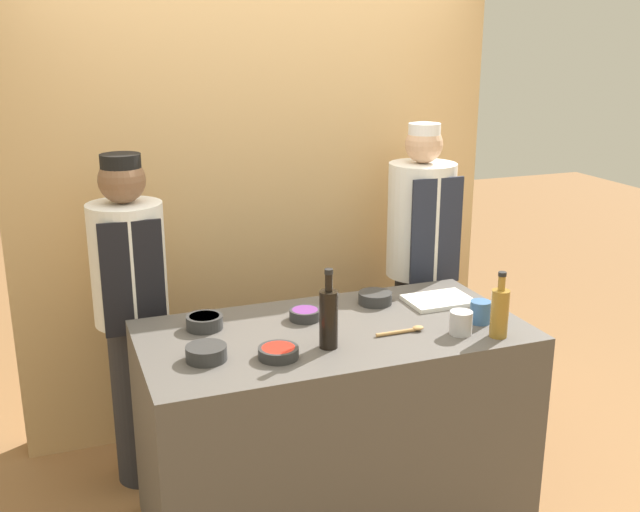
% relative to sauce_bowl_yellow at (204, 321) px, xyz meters
% --- Properties ---
extents(cabinet_wall, '(2.63, 0.18, 2.40)m').
position_rel_sauce_bowl_yellow_xyz_m(cabinet_wall, '(0.51, 0.94, 0.22)').
color(cabinet_wall, tan).
rests_on(cabinet_wall, ground_plane).
extents(counter, '(1.64, 0.84, 0.95)m').
position_rel_sauce_bowl_yellow_xyz_m(counter, '(0.51, -0.20, -0.51)').
color(counter, '#514C47').
rests_on(counter, ground_plane).
extents(sauce_bowl_yellow, '(0.16, 0.16, 0.06)m').
position_rel_sauce_bowl_yellow_xyz_m(sauce_bowl_yellow, '(0.00, 0.00, 0.00)').
color(sauce_bowl_yellow, '#2D2D2D').
rests_on(sauce_bowl_yellow, counter).
extents(sauce_bowl_red, '(0.16, 0.16, 0.04)m').
position_rel_sauce_bowl_yellow_xyz_m(sauce_bowl_red, '(0.21, -0.40, -0.01)').
color(sauce_bowl_red, '#2D2D2D').
rests_on(sauce_bowl_red, counter).
extents(sauce_bowl_purple, '(0.14, 0.14, 0.05)m').
position_rel_sauce_bowl_yellow_xyz_m(sauce_bowl_purple, '(0.44, -0.05, -0.01)').
color(sauce_bowl_purple, '#2D2D2D').
rests_on(sauce_bowl_purple, counter).
extents(sauce_bowl_brown, '(0.16, 0.16, 0.06)m').
position_rel_sauce_bowl_yellow_xyz_m(sauce_bowl_brown, '(-0.06, -0.32, -0.00)').
color(sauce_bowl_brown, '#2D2D2D').
rests_on(sauce_bowl_brown, counter).
extents(sauce_bowl_white, '(0.16, 0.16, 0.05)m').
position_rel_sauce_bowl_yellow_xyz_m(sauce_bowl_white, '(0.81, 0.03, -0.00)').
color(sauce_bowl_white, '#2D2D2D').
rests_on(sauce_bowl_white, counter).
extents(cutting_board, '(0.30, 0.22, 0.02)m').
position_rel_sauce_bowl_yellow_xyz_m(cutting_board, '(1.10, -0.07, -0.02)').
color(cutting_board, white).
rests_on(cutting_board, counter).
extents(bottle_soy, '(0.08, 0.08, 0.33)m').
position_rel_sauce_bowl_yellow_xyz_m(bottle_soy, '(0.42, -0.37, 0.10)').
color(bottle_soy, black).
rests_on(bottle_soy, counter).
extents(bottle_vinegar, '(0.07, 0.07, 0.28)m').
position_rel_sauce_bowl_yellow_xyz_m(bottle_vinegar, '(1.13, -0.52, 0.08)').
color(bottle_vinegar, olive).
rests_on(bottle_vinegar, counter).
extents(cup_steel, '(0.10, 0.10, 0.10)m').
position_rel_sauce_bowl_yellow_xyz_m(cup_steel, '(0.99, -0.44, 0.02)').
color(cup_steel, '#B7B7BC').
rests_on(cup_steel, counter).
extents(cup_blue, '(0.09, 0.09, 0.10)m').
position_rel_sauce_bowl_yellow_xyz_m(cup_blue, '(1.14, -0.36, 0.02)').
color(cup_blue, '#386093').
rests_on(cup_blue, counter).
extents(wooden_spoon, '(0.22, 0.04, 0.02)m').
position_rel_sauce_bowl_yellow_xyz_m(wooden_spoon, '(0.78, -0.35, -0.02)').
color(wooden_spoon, '#B2844C').
rests_on(wooden_spoon, counter).
extents(chef_left, '(0.35, 0.35, 1.65)m').
position_rel_sauce_bowl_yellow_xyz_m(chef_left, '(-0.25, 0.47, -0.09)').
color(chef_left, '#28282D').
rests_on(chef_left, ground_plane).
extents(chef_right, '(0.36, 0.36, 1.72)m').
position_rel_sauce_bowl_yellow_xyz_m(chef_right, '(1.28, 0.47, -0.05)').
color(chef_right, '#28282D').
rests_on(chef_right, ground_plane).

